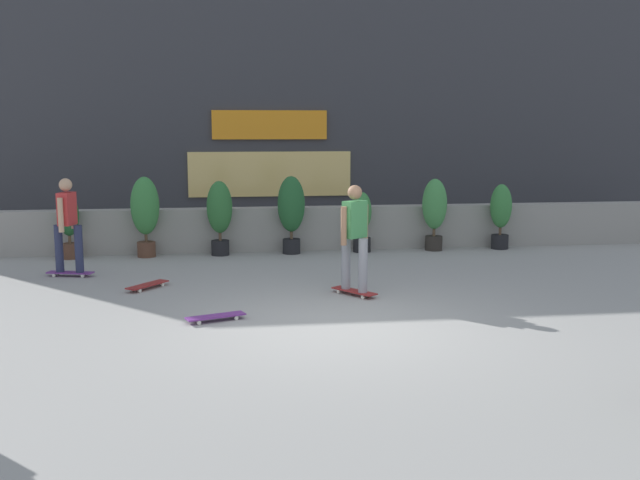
# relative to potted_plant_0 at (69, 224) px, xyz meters

# --- Properties ---
(ground_plane) EXTENTS (48.00, 48.00, 0.00)m
(ground_plane) POSITION_rel_potted_plant_0_xyz_m (4.40, -5.55, -0.69)
(ground_plane) COLOR #9E9B96
(planter_wall) EXTENTS (18.00, 0.40, 0.90)m
(planter_wall) POSITION_rel_potted_plant_0_xyz_m (4.40, 0.45, -0.24)
(planter_wall) COLOR gray
(planter_wall) RESTS_ON ground
(building_backdrop) EXTENTS (20.00, 2.08, 6.50)m
(building_backdrop) POSITION_rel_potted_plant_0_xyz_m (4.40, 4.45, 2.56)
(building_backdrop) COLOR #38383D
(building_backdrop) RESTS_ON ground
(potted_plant_0) EXTENTS (0.40, 0.40, 1.26)m
(potted_plant_0) POSITION_rel_potted_plant_0_xyz_m (0.00, 0.00, 0.00)
(potted_plant_0) COLOR brown
(potted_plant_0) RESTS_ON ground
(potted_plant_1) EXTENTS (0.56, 0.56, 1.59)m
(potted_plant_1) POSITION_rel_potted_plant_0_xyz_m (1.46, 0.00, 0.24)
(potted_plant_1) COLOR brown
(potted_plant_1) RESTS_ON ground
(potted_plant_2) EXTENTS (0.51, 0.51, 1.49)m
(potted_plant_2) POSITION_rel_potted_plant_0_xyz_m (2.92, 0.00, 0.18)
(potted_plant_2) COLOR black
(potted_plant_2) RESTS_ON ground
(potted_plant_3) EXTENTS (0.55, 0.55, 1.58)m
(potted_plant_3) POSITION_rel_potted_plant_0_xyz_m (4.36, 0.00, 0.23)
(potted_plant_3) COLOR black
(potted_plant_3) RESTS_ON ground
(potted_plant_4) EXTENTS (0.38, 0.38, 1.24)m
(potted_plant_4) POSITION_rel_potted_plant_0_xyz_m (5.81, 0.00, -0.02)
(potted_plant_4) COLOR black
(potted_plant_4) RESTS_ON ground
(potted_plant_5) EXTENTS (0.51, 0.51, 1.50)m
(potted_plant_5) POSITION_rel_potted_plant_0_xyz_m (7.34, 0.00, 0.18)
(potted_plant_5) COLOR #2D2823
(potted_plant_5) RESTS_ON ground
(potted_plant_6) EXTENTS (0.45, 0.45, 1.37)m
(potted_plant_6) POSITION_rel_potted_plant_0_xyz_m (8.78, 0.00, 0.09)
(potted_plant_6) COLOR black
(potted_plant_6) RESTS_ON ground
(skater_foreground) EXTENTS (0.82, 0.54, 1.70)m
(skater_foreground) POSITION_rel_potted_plant_0_xyz_m (0.34, -1.79, 0.25)
(skater_foreground) COLOR #72338C
(skater_foreground) RESTS_ON ground
(skater_by_wall_right) EXTENTS (0.63, 0.76, 1.70)m
(skater_by_wall_right) POSITION_rel_potted_plant_0_xyz_m (4.96, -3.86, 0.25)
(skater_by_wall_right) COLOR maroon
(skater_by_wall_right) RESTS_ON ground
(skateboard_near_camera) EXTENTS (0.82, 0.46, 0.08)m
(skateboard_near_camera) POSITION_rel_potted_plant_0_xyz_m (2.85, -5.11, -0.63)
(skateboard_near_camera) COLOR #72338C
(skateboard_near_camera) RESTS_ON ground
(skateboard_aside) EXTENTS (0.65, 0.75, 0.08)m
(skateboard_aside) POSITION_rel_potted_plant_0_xyz_m (1.76, -2.98, -0.63)
(skateboard_aside) COLOR maroon
(skateboard_aside) RESTS_ON ground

